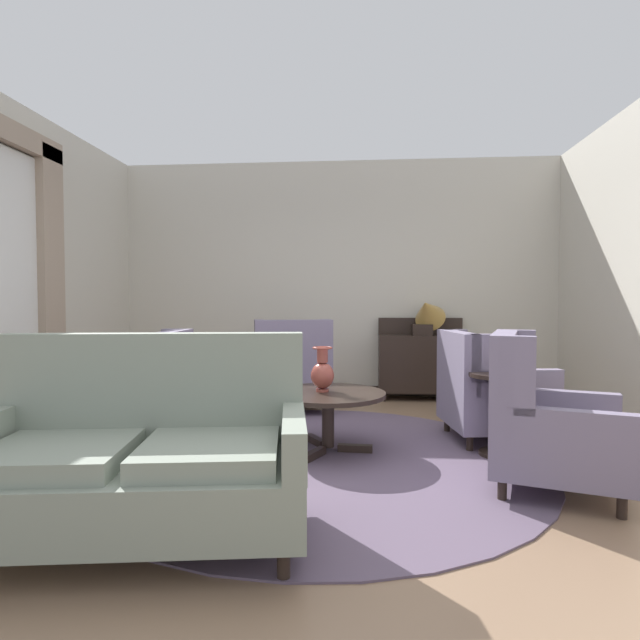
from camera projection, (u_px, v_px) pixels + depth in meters
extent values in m
plane|color=#896B51|center=(315.00, 473.00, 3.58)|extent=(8.63, 8.63, 0.00)
cube|color=beige|center=(336.00, 279.00, 6.59)|extent=(5.86, 0.08, 3.05)
cube|color=beige|center=(20.00, 269.00, 4.68)|extent=(0.08, 4.31, 3.05)
cube|color=black|center=(336.00, 390.00, 6.59)|extent=(5.70, 0.03, 0.12)
cylinder|color=#5B4C60|center=(318.00, 459.00, 3.87)|extent=(3.44, 3.44, 0.01)
cube|color=tan|center=(51.00, 284.00, 4.94)|extent=(0.10, 0.32, 2.67)
cylinder|color=black|center=(328.00, 394.00, 4.05)|extent=(0.93, 0.93, 0.04)
cylinder|color=black|center=(328.00, 421.00, 4.06)|extent=(0.10, 0.10, 0.41)
cube|color=black|center=(355.00, 449.00, 4.04)|extent=(0.28, 0.07, 0.07)
cube|color=black|center=(316.00, 441.00, 4.26)|extent=(0.20, 0.27, 0.07)
cube|color=black|center=(314.00, 455.00, 3.88)|extent=(0.17, 0.28, 0.07)
cylinder|color=brown|center=(322.00, 390.00, 4.07)|extent=(0.10, 0.10, 0.02)
ellipsoid|color=brown|center=(322.00, 376.00, 4.06)|extent=(0.19, 0.19, 0.21)
cylinder|color=brown|center=(322.00, 355.00, 4.06)|extent=(0.09, 0.09, 0.12)
torus|color=brown|center=(322.00, 348.00, 4.06)|extent=(0.16, 0.16, 0.02)
cube|color=gray|center=(137.00, 491.00, 2.47)|extent=(1.75, 1.04, 0.30)
cube|color=gray|center=(155.00, 388.00, 2.79)|extent=(1.65, 0.37, 0.61)
cube|color=gray|center=(57.00, 455.00, 2.40)|extent=(0.74, 0.70, 0.10)
cube|color=gray|center=(210.00, 452.00, 2.45)|extent=(0.74, 0.70, 0.10)
cube|color=gray|center=(293.00, 438.00, 2.46)|extent=(0.21, 0.72, 0.23)
cylinder|color=black|center=(284.00, 564.00, 2.20)|extent=(0.06, 0.06, 0.14)
cylinder|color=black|center=(22.00, 511.00, 2.76)|extent=(0.06, 0.06, 0.14)
cylinder|color=black|center=(285.00, 504.00, 2.85)|extent=(0.06, 0.06, 0.14)
cube|color=slate|center=(133.00, 413.00, 4.14)|extent=(0.81, 0.82, 0.32)
cube|color=slate|center=(171.00, 363.00, 4.11)|extent=(0.17, 0.80, 0.52)
cube|color=slate|center=(174.00, 351.00, 4.46)|extent=(0.20, 0.11, 0.40)
cube|color=slate|center=(143.00, 360.00, 3.76)|extent=(0.20, 0.11, 0.40)
cube|color=slate|center=(144.00, 374.00, 4.48)|extent=(0.69, 0.12, 0.23)
cube|color=slate|center=(106.00, 388.00, 3.78)|extent=(0.69, 0.12, 0.23)
cylinder|color=black|center=(114.00, 430.00, 4.48)|extent=(0.06, 0.06, 0.14)
cylinder|color=black|center=(76.00, 452.00, 3.85)|extent=(0.06, 0.06, 0.14)
cylinder|color=black|center=(183.00, 431.00, 4.45)|extent=(0.06, 0.06, 0.14)
cylinder|color=black|center=(156.00, 453.00, 3.81)|extent=(0.06, 0.06, 0.14)
cube|color=slate|center=(495.00, 407.00, 4.39)|extent=(0.91, 0.87, 0.32)
cube|color=slate|center=(457.00, 361.00, 4.36)|extent=(0.24, 0.79, 0.51)
cube|color=slate|center=(482.00, 358.00, 4.02)|extent=(0.21, 0.13, 0.39)
cube|color=slate|center=(455.00, 350.00, 4.70)|extent=(0.21, 0.13, 0.39)
cube|color=slate|center=(518.00, 383.00, 4.05)|extent=(0.72, 0.19, 0.22)
cube|color=slate|center=(486.00, 371.00, 4.72)|extent=(0.72, 0.19, 0.22)
cylinder|color=black|center=(548.00, 442.00, 4.11)|extent=(0.06, 0.06, 0.14)
cylinder|color=black|center=(516.00, 424.00, 4.72)|extent=(0.06, 0.06, 0.14)
cylinder|color=black|center=(470.00, 443.00, 4.08)|extent=(0.06, 0.06, 0.14)
cylinder|color=black|center=(447.00, 425.00, 4.69)|extent=(0.06, 0.06, 0.14)
cube|color=slate|center=(558.00, 449.00, 3.22)|extent=(1.00, 0.99, 0.26)
cube|color=slate|center=(504.00, 378.00, 3.34)|extent=(0.38, 0.78, 0.62)
cube|color=slate|center=(518.00, 375.00, 2.99)|extent=(0.22, 0.16, 0.47)
cube|color=slate|center=(520.00, 362.00, 3.61)|extent=(0.22, 0.16, 0.47)
cube|color=slate|center=(571.00, 427.00, 2.88)|extent=(0.69, 0.31, 0.20)
cube|color=slate|center=(564.00, 405.00, 3.51)|extent=(0.69, 0.31, 0.20)
cylinder|color=black|center=(622.00, 506.00, 2.82)|extent=(0.06, 0.06, 0.14)
cylinder|color=black|center=(607.00, 472.00, 3.39)|extent=(0.06, 0.06, 0.14)
cylinder|color=black|center=(502.00, 490.00, 3.07)|extent=(0.06, 0.06, 0.14)
cylinder|color=black|center=(507.00, 460.00, 3.64)|extent=(0.06, 0.06, 0.14)
cube|color=slate|center=(290.00, 386.00, 5.64)|extent=(1.00, 1.02, 0.26)
cube|color=slate|center=(294.00, 350.00, 5.28)|extent=(0.83, 0.34, 0.63)
cube|color=slate|center=(326.00, 341.00, 5.42)|extent=(0.15, 0.22, 0.48)
cube|color=slate|center=(259.00, 342.00, 5.30)|extent=(0.15, 0.22, 0.48)
cube|color=slate|center=(321.00, 364.00, 5.74)|extent=(0.28, 0.75, 0.21)
cube|color=slate|center=(258.00, 365.00, 5.62)|extent=(0.28, 0.75, 0.21)
cylinder|color=black|center=(315.00, 397.00, 6.04)|extent=(0.06, 0.06, 0.14)
cylinder|color=black|center=(260.00, 399.00, 5.93)|extent=(0.06, 0.06, 0.14)
cylinder|color=black|center=(324.00, 409.00, 5.37)|extent=(0.06, 0.06, 0.14)
cylinder|color=black|center=(263.00, 411.00, 5.26)|extent=(0.06, 0.06, 0.14)
cylinder|color=black|center=(500.00, 375.00, 3.93)|extent=(0.48, 0.48, 0.03)
cylinder|color=black|center=(500.00, 417.00, 3.94)|extent=(0.07, 0.07, 0.63)
cylinder|color=black|center=(499.00, 454.00, 3.95)|extent=(0.31, 0.31, 0.04)
cube|color=black|center=(421.00, 363.00, 6.24)|extent=(1.06, 0.37, 0.71)
cube|color=black|center=(420.00, 326.00, 6.39)|extent=(1.06, 0.04, 0.21)
cube|color=black|center=(383.00, 397.00, 6.16)|extent=(0.06, 0.06, 0.10)
cube|color=black|center=(462.00, 398.00, 6.08)|extent=(0.06, 0.06, 0.10)
cube|color=black|center=(382.00, 393.00, 6.43)|extent=(0.06, 0.06, 0.10)
cube|color=black|center=(458.00, 394.00, 6.35)|extent=(0.06, 0.06, 0.10)
cube|color=black|center=(422.00, 330.00, 6.20)|extent=(0.24, 0.24, 0.14)
cone|color=#B28942|center=(428.00, 310.00, 6.11)|extent=(0.53, 0.60, 0.51)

